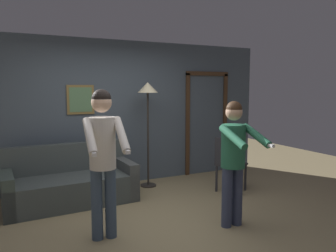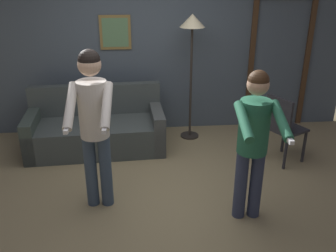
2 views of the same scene
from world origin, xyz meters
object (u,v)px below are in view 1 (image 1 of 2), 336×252
(couch, at_px, (71,185))
(dining_chair_distant, at_px, (229,161))
(person_standing_left, at_px, (103,150))
(person_standing_right, at_px, (234,153))
(torchiere_lamp, at_px, (148,99))

(couch, xyz_separation_m, dining_chair_distant, (2.48, -0.63, 0.25))
(couch, distance_m, person_standing_left, 1.63)
(couch, height_order, person_standing_right, person_standing_right)
(couch, distance_m, person_standing_right, 2.56)
(dining_chair_distant, bearing_deg, torchiere_lamp, 139.99)
(person_standing_right, bearing_deg, couch, 133.74)
(person_standing_left, height_order, person_standing_right, person_standing_left)
(torchiere_lamp, bearing_deg, dining_chair_distant, -40.01)
(dining_chair_distant, bearing_deg, person_standing_right, -124.11)
(torchiere_lamp, xyz_separation_m, dining_chair_distant, (1.09, -0.91, -1.04))
(person_standing_left, bearing_deg, couch, 95.96)
(person_standing_right, bearing_deg, person_standing_left, 167.13)
(person_standing_right, height_order, dining_chair_distant, person_standing_right)
(person_standing_left, relative_size, person_standing_right, 1.09)
(couch, xyz_separation_m, torchiere_lamp, (1.40, 0.28, 1.29))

